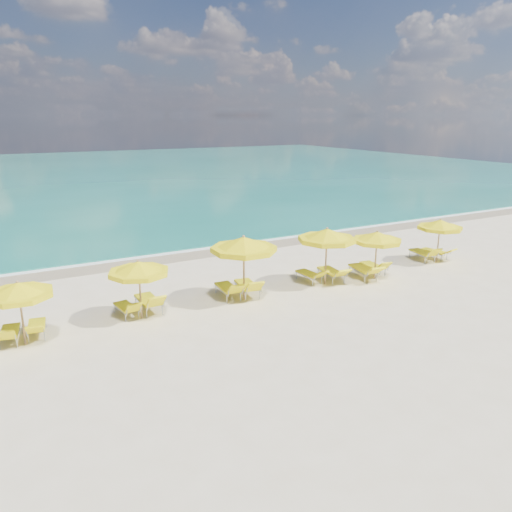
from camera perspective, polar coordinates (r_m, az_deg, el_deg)
ground_plane at (r=20.56m, az=2.01°, el=-4.22°), size 120.00×120.00×0.00m
ocean at (r=65.72m, az=-20.11°, el=8.69°), size 120.00×80.00×0.30m
wet_sand_band at (r=26.89m, az=-6.05°, el=0.54°), size 120.00×2.60×0.01m
foam_line at (r=27.60m, az=-6.70°, el=0.92°), size 120.00×1.20×0.03m
whitecap_near at (r=34.54m, az=-21.62°, el=2.91°), size 14.00×0.36×0.05m
whitecap_far at (r=44.92m, az=-4.88°, el=6.72°), size 18.00×0.30×0.05m
umbrella_1 at (r=17.08m, az=-25.52°, el=-3.57°), size 2.62×2.62×2.14m
umbrella_2 at (r=17.91m, az=-13.27°, el=-1.42°), size 2.20×2.20×2.18m
umbrella_3 at (r=19.14m, az=-1.42°, el=1.27°), size 3.42×3.42×2.62m
umbrella_4 at (r=21.24m, az=8.10°, el=2.31°), size 2.48×2.48×2.51m
umbrella_5 at (r=22.44m, az=13.67°, el=2.05°), size 2.73×2.73×2.20m
umbrella_6 at (r=26.01m, az=20.29°, el=3.34°), size 2.43×2.43×2.19m
lounger_1_left at (r=18.00m, az=-26.31°, el=-8.22°), size 0.80×1.67×0.80m
lounger_1_right at (r=18.14m, az=-23.75°, el=-7.74°), size 0.76×1.67×0.74m
lounger_2_left at (r=18.78m, az=-14.55°, el=-6.07°), size 0.73×1.62×0.78m
lounger_2_right at (r=19.05m, az=-12.13°, el=-5.45°), size 0.72×1.95×0.94m
lounger_3_left at (r=19.99m, az=-3.19°, el=-4.11°), size 0.76×1.91×0.89m
lounger_3_right at (r=20.20m, az=-0.96°, el=-3.84°), size 0.96×2.03×0.94m
lounger_4_left at (r=21.96m, az=6.14°, el=-2.41°), size 0.68×1.73×0.76m
lounger_4_right at (r=22.26m, az=8.63°, el=-2.18°), size 0.85×1.99×0.83m
lounger_5_left at (r=22.81m, az=12.18°, el=-1.88°), size 0.99×2.12×0.86m
lounger_5_right at (r=23.56m, az=13.24°, el=-1.45°), size 0.79×1.80×0.83m
lounger_6_left at (r=26.40m, az=18.50°, el=0.03°), size 0.92×1.92×0.88m
lounger_6_right at (r=26.99m, az=19.75°, el=0.20°), size 0.87×1.85×0.71m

